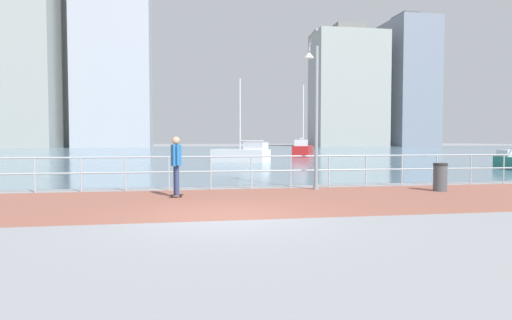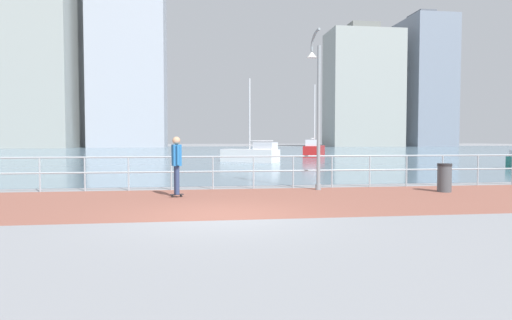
% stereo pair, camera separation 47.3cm
% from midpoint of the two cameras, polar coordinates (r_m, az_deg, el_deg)
% --- Properties ---
extents(ground, '(220.00, 220.00, 0.00)m').
position_cam_midpoint_polar(ground, '(49.88, -6.82, 0.70)').
color(ground, gray).
extents(brick_paving, '(28.00, 5.84, 0.01)m').
position_cam_midpoint_polar(brick_paving, '(12.38, -3.91, -5.29)').
color(brick_paving, '#935647').
rests_on(brick_paving, ground).
extents(harbor_water, '(180.00, 88.00, 0.00)m').
position_cam_midpoint_polar(harbor_water, '(60.18, -6.98, 1.04)').
color(harbor_water, slate).
rests_on(harbor_water, ground).
extents(waterfront_railing, '(25.25, 0.06, 1.15)m').
position_cam_midpoint_polar(waterfront_railing, '(15.20, -4.66, -0.81)').
color(waterfront_railing, '#9EADB7').
rests_on(waterfront_railing, ground).
extents(lamppost, '(0.38, 0.81, 5.44)m').
position_cam_midpoint_polar(lamppost, '(15.39, 8.65, 7.47)').
color(lamppost, gray).
rests_on(lamppost, ground).
extents(skateboarder, '(0.41, 0.56, 1.79)m').
position_cam_midpoint_polar(skateboarder, '(13.29, -9.15, -0.08)').
color(skateboarder, black).
rests_on(skateboarder, ground).
extents(trash_bin, '(0.46, 0.46, 0.93)m').
position_cam_midpoint_polar(trash_bin, '(15.79, 23.80, -2.08)').
color(trash_bin, '#474C51').
rests_on(trash_bin, ground).
extents(sailboat_yellow, '(4.36, 3.81, 6.24)m').
position_cam_midpoint_polar(sailboat_yellow, '(33.35, -0.16, 0.77)').
color(sailboat_yellow, white).
rests_on(sailboat_yellow, ground).
extents(sailboat_white, '(3.31, 5.19, 6.99)m').
position_cam_midpoint_polar(sailboat_white, '(43.48, 7.77, 1.29)').
color(sailboat_white, '#B21E1E').
rests_on(sailboat_white, ground).
extents(tower_concrete, '(16.52, 10.05, 28.38)m').
position_cam_midpoint_polar(tower_concrete, '(107.18, 13.68, 8.86)').
color(tower_concrete, '#939993').
rests_on(tower_concrete, ground).
extents(tower_glass, '(15.16, 10.98, 44.46)m').
position_cam_midpoint_polar(tower_glass, '(98.98, -15.94, 14.07)').
color(tower_glass, '#A3A8B2').
rests_on(tower_glass, ground).
extents(tower_steel, '(10.03, 17.86, 32.26)m').
position_cam_midpoint_polar(tower_steel, '(117.43, 20.40, 9.17)').
color(tower_steel, slate).
rests_on(tower_steel, ground).
extents(tower_brick, '(15.07, 16.65, 36.52)m').
position_cam_midpoint_polar(tower_brick, '(99.67, -26.22, 11.49)').
color(tower_brick, '#939993').
rests_on(tower_brick, ground).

